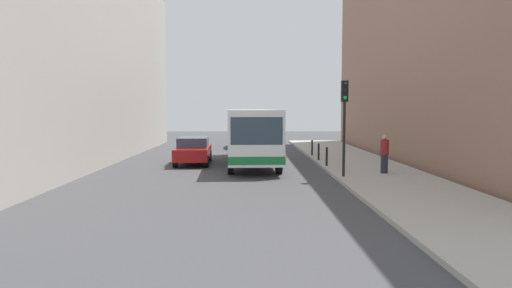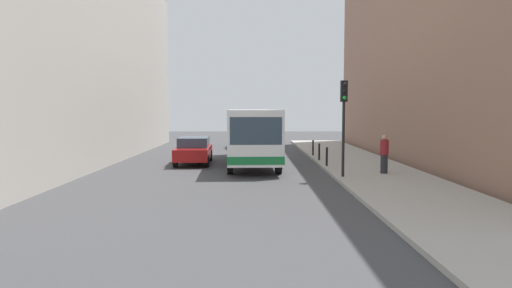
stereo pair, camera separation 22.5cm
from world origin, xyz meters
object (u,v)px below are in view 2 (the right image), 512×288
traffic_light (344,110)px  bollard_far (313,148)px  car_behind_bus (244,138)px  car_beside_bus (194,150)px  pedestrian_near_signal (384,154)px  bus (251,133)px  bollard_near (327,157)px  bollard_mid (319,152)px

traffic_light → bollard_far: 9.35m
car_behind_bus → traffic_light: 17.49m
car_beside_bus → pedestrian_near_signal: pedestrian_near_signal is taller
traffic_light → bollard_far: bearing=90.6°
traffic_light → pedestrian_near_signal: 3.02m
bus → car_behind_bus: (-0.64, 10.89, -0.94)m
car_behind_bus → traffic_light: (4.59, -16.73, 2.22)m
bollard_far → car_behind_bus: bearing=120.3°
bollard_near → bollard_far: same height
car_beside_bus → traffic_light: bearing=138.6°
bus → traffic_light: bearing=121.9°
car_beside_bus → pedestrian_near_signal: (9.20, -4.89, 0.24)m
car_behind_bus → traffic_light: size_ratio=1.08×
bollard_far → pedestrian_near_signal: pedestrian_near_signal is taller
bus → traffic_light: 7.17m
bus → pedestrian_near_signal: bearing=138.8°
bollard_far → bus: bearing=-140.3°
bollard_far → bollard_mid: bearing=-90.0°
car_beside_bus → bollard_mid: (7.05, 0.49, -0.16)m
bus → bollard_near: size_ratio=11.69×
car_beside_bus → bollard_near: (7.05, -2.19, -0.16)m
bollard_near → bollard_mid: size_ratio=1.00×
bollard_near → bollard_far: bearing=90.0°
car_behind_bus → traffic_light: bearing=104.3°
car_beside_bus → traffic_light: traffic_light is taller
bollard_far → pedestrian_near_signal: bearing=-75.0°
bollard_mid → bollard_far: size_ratio=1.00×
car_behind_bus → bollard_near: (4.49, -13.05, -0.16)m
bollard_near → bollard_mid: bearing=90.0°
car_behind_bus → bollard_mid: bearing=112.4°
bus → traffic_light: traffic_light is taller
bollard_mid → car_behind_bus: bearing=113.4°
bus → bollard_near: bus is taller
traffic_light → bollard_far: size_ratio=4.32×
traffic_light → pedestrian_near_signal: bearing=25.7°
pedestrian_near_signal → car_behind_bus: bearing=-79.5°
traffic_light → bus: bearing=124.0°
car_beside_bus → traffic_light: 9.51m
bollard_far → pedestrian_near_signal: (2.15, -8.05, 0.40)m
bollard_far → pedestrian_near_signal: size_ratio=0.54×
bollard_mid → traffic_light: bearing=-89.1°
car_beside_bus → car_behind_bus: size_ratio=1.01×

